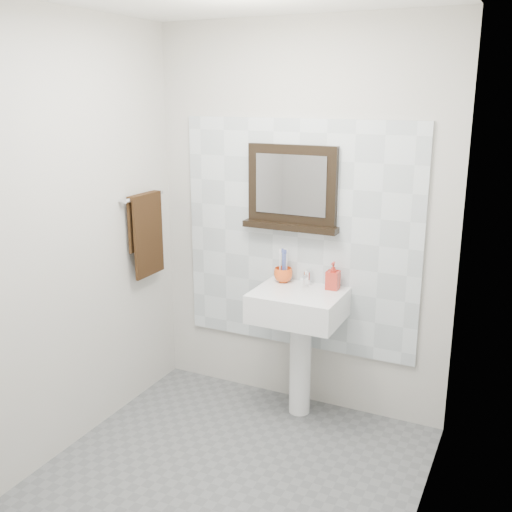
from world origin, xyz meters
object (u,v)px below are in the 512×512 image
at_px(soap_dispenser, 333,276).
at_px(framed_mirror, 292,190).
at_px(pedestal_sink, 299,319).
at_px(toothbrush_cup, 283,275).
at_px(hand_towel, 146,228).

relative_size(soap_dispenser, framed_mirror, 0.28).
height_order(pedestal_sink, framed_mirror, framed_mirror).
height_order(pedestal_sink, toothbrush_cup, pedestal_sink).
bearing_deg(toothbrush_cup, hand_towel, -163.15).
relative_size(soap_dispenser, hand_towel, 0.32).
distance_m(toothbrush_cup, soap_dispenser, 0.34).
xyz_separation_m(pedestal_sink, framed_mirror, (-0.13, 0.19, 0.78)).
height_order(toothbrush_cup, hand_towel, hand_towel).
distance_m(soap_dispenser, hand_towel, 1.26).
bearing_deg(framed_mirror, pedestal_sink, -54.27).
height_order(pedestal_sink, hand_towel, hand_towel).
xyz_separation_m(framed_mirror, hand_towel, (-0.90, -0.32, -0.27)).
xyz_separation_m(pedestal_sink, toothbrush_cup, (-0.16, 0.13, 0.23)).
bearing_deg(hand_towel, pedestal_sink, 7.57).
relative_size(pedestal_sink, framed_mirror, 1.52).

